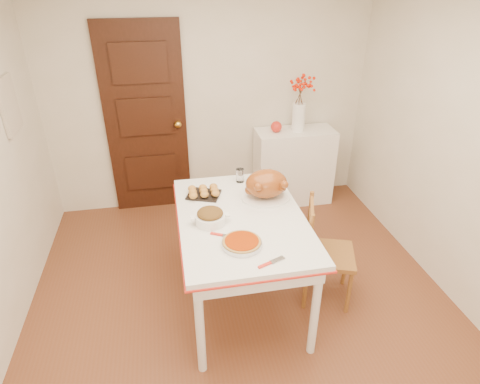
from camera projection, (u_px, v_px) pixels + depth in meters
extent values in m
cube|color=brown|center=(247.00, 318.00, 3.23)|extent=(3.50, 4.00, 0.00)
cube|color=beige|center=(210.00, 97.00, 4.35)|extent=(3.50, 0.00, 2.50)
cube|color=black|center=(146.00, 122.00, 4.31)|extent=(0.85, 0.06, 2.06)
cube|color=beige|center=(9.00, 105.00, 3.25)|extent=(0.03, 0.35, 0.45)
cube|color=white|center=(293.00, 166.00, 4.70)|extent=(0.88, 0.39, 0.88)
sphere|color=red|center=(276.00, 127.00, 4.42)|extent=(0.12, 0.12, 0.12)
cylinder|color=#882400|center=(242.00, 242.00, 2.68)|extent=(0.34, 0.34, 0.06)
cylinder|color=white|center=(240.00, 175.00, 3.48)|extent=(0.08, 0.08, 0.12)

